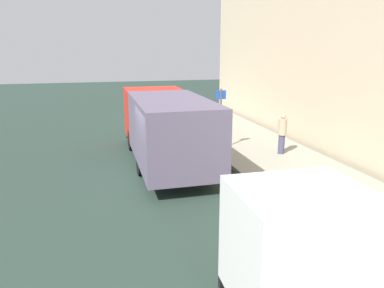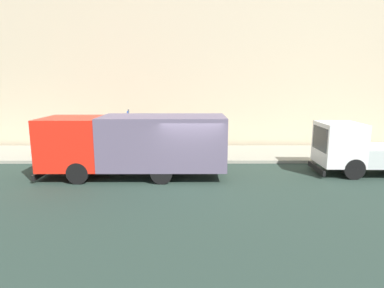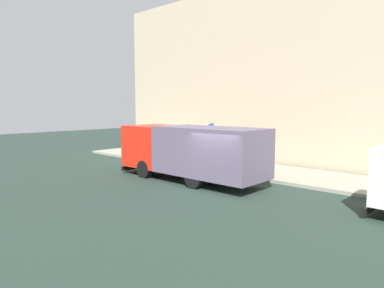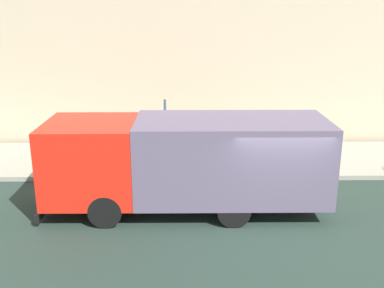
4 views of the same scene
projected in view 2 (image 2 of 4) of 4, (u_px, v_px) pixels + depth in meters
ground at (192, 181)px, 13.41m from camera, size 80.00×80.00×0.00m
sidewalk at (192, 154)px, 18.35m from camera, size 4.07×30.00×0.16m
building_facade at (191, 56)px, 19.79m from camera, size 0.50×30.00×11.36m
large_utility_truck at (135, 142)px, 13.91m from camera, size 2.51×7.93×2.66m
small_flatbed_truck at (367, 150)px, 14.35m from camera, size 2.13×5.54×2.32m
pedestrian_walking at (159, 136)px, 18.62m from camera, size 0.35×0.35×1.66m
traffic_cone_orange at (91, 152)px, 16.88m from camera, size 0.46×0.46×0.65m
street_sign_post at (129, 130)px, 16.34m from camera, size 0.44×0.08×2.58m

